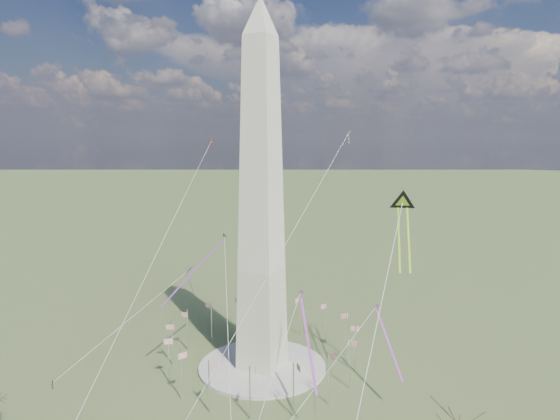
% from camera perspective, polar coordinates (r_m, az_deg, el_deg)
% --- Properties ---
extents(ground, '(2000.00, 2000.00, 0.00)m').
position_cam_1_polar(ground, '(148.58, -2.03, -17.55)').
color(ground, '#4A542A').
rests_on(ground, ground).
extents(plaza, '(36.00, 36.00, 0.80)m').
position_cam_1_polar(plaza, '(148.41, -2.03, -17.41)').
color(plaza, beige).
rests_on(plaza, ground).
extents(washington_monument, '(15.56, 15.56, 100.00)m').
position_cam_1_polar(washington_monument, '(134.75, -2.14, 1.13)').
color(washington_monument, beige).
rests_on(washington_monument, plaza).
extents(flagpole_ring, '(54.40, 54.40, 13.00)m').
position_cam_1_polar(flagpole_ring, '(145.55, -2.05, -14.97)').
color(flagpole_ring, silver).
rests_on(flagpole_ring, ground).
extents(person_west, '(1.21, 1.14, 1.98)m').
position_cam_1_polar(person_west, '(149.79, -24.53, -17.69)').
color(person_west, gray).
rests_on(person_west, ground).
extents(kite_delta_black, '(10.70, 21.17, 17.25)m').
position_cam_1_polar(kite_delta_black, '(132.09, 13.85, 0.45)').
color(kite_delta_black, black).
rests_on(kite_delta_black, ground).
extents(kite_diamond_purple, '(1.79, 3.22, 10.04)m').
position_cam_1_polar(kite_diamond_purple, '(157.69, -10.27, -7.05)').
color(kite_diamond_purple, '#421D83').
rests_on(kite_diamond_purple, ground).
extents(kite_streamer_left, '(14.47, 21.21, 16.74)m').
position_cam_1_polar(kite_streamer_left, '(125.43, 2.92, -12.90)').
color(kite_streamer_left, '#FF2841').
rests_on(kite_streamer_left, ground).
extents(kite_streamer_mid, '(6.42, 23.39, 16.25)m').
position_cam_1_polar(kite_streamer_mid, '(141.70, -8.62, -5.52)').
color(kite_streamer_mid, '#FF2841').
rests_on(kite_streamer_mid, ground).
extents(kite_streamer_right, '(12.10, 15.91, 12.97)m').
position_cam_1_polar(kite_streamer_right, '(134.01, 11.93, -13.53)').
color(kite_streamer_right, '#FF2841').
rests_on(kite_streamer_right, ground).
extents(kite_small_red, '(1.26, 2.12, 4.97)m').
position_cam_1_polar(kite_small_red, '(186.31, -7.83, 7.72)').
color(kite_small_red, red).
rests_on(kite_small_red, ground).
extents(kite_small_white, '(1.60, 1.56, 4.56)m').
position_cam_1_polar(kite_small_white, '(175.12, 7.86, 8.58)').
color(kite_small_white, silver).
rests_on(kite_small_white, ground).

